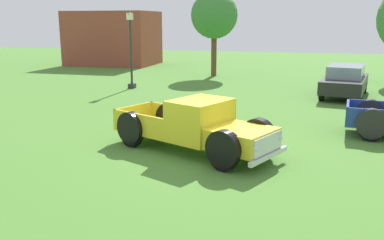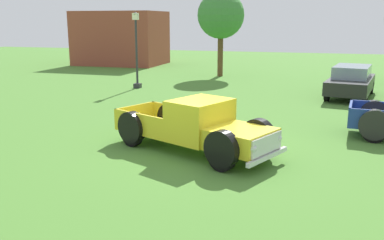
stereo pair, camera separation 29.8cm
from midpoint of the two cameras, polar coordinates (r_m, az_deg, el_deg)
name	(u,v)px [view 1 (the left image)]	position (r m, az deg, el deg)	size (l,w,h in m)	color
ground_plane	(205,153)	(12.10, 0.99, -4.42)	(80.00, 80.00, 0.00)	#477A2D
pickup_truck_foreground	(202,128)	(11.91, 0.63, -1.07)	(5.26, 3.63, 1.52)	yellow
sedan_distant_a	(345,80)	(22.15, 19.47, 5.04)	(2.64, 4.82, 1.52)	black
lamp_post_far	(131,49)	(23.61, -8.56, 9.43)	(0.36, 0.36, 4.11)	#2D2D33
oak_tree_west	(214,16)	(28.62, 2.70, 13.82)	(3.06, 3.06, 5.53)	brown
brick_pavilion	(113,38)	(37.05, -10.74, 10.73)	(6.98, 5.05, 4.39)	brown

